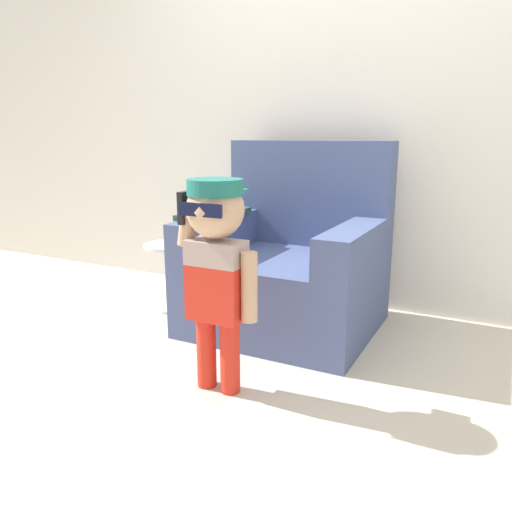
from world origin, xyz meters
TOP-DOWN VIEW (x-y plane):
  - ground_plane at (0.00, 0.00)m, footprint 10.00×10.00m
  - wall_back at (0.00, 0.71)m, footprint 10.00×0.05m
  - armchair at (-0.14, 0.18)m, footprint 0.99×0.86m
  - person_child at (-0.10, -0.65)m, footprint 0.36×0.27m
  - side_table at (-0.87, 0.06)m, footprint 0.31×0.31m

SIDE VIEW (x-z plane):
  - ground_plane at x=0.00m, z-range 0.00..0.00m
  - side_table at x=-0.87m, z-range 0.05..0.46m
  - armchair at x=-0.14m, z-range -0.17..0.85m
  - person_child at x=-0.10m, z-range 0.15..1.03m
  - wall_back at x=0.00m, z-range 0.00..2.60m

